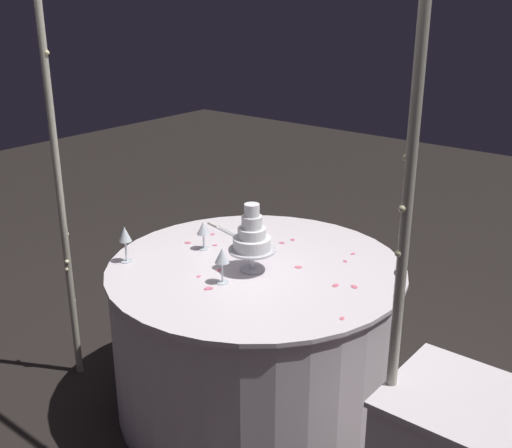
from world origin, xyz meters
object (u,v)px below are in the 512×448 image
at_px(decorative_arch, 190,138).
at_px(tiered_cake, 252,238).
at_px(wine_glass_2, 125,236).
at_px(cake_knife, 222,229).
at_px(main_table, 256,335).
at_px(wine_glass_1, 222,257).
at_px(wine_glass_0, 203,229).

relative_size(decorative_arch, tiered_cake, 6.92).
distance_m(wine_glass_2, cake_knife, 0.63).
xyz_separation_m(main_table, wine_glass_2, (0.52, 0.36, 0.52)).
relative_size(wine_glass_2, cake_knife, 0.62).
distance_m(decorative_arch, wine_glass_2, 0.76).
bearing_deg(wine_glass_1, tiered_cake, -96.02).
distance_m(wine_glass_1, cake_knife, 0.68).
relative_size(decorative_arch, wine_glass_2, 12.59).
distance_m(tiered_cake, wine_glass_0, 0.36).
relative_size(main_table, cake_knife, 4.88).
height_order(wine_glass_0, wine_glass_1, wine_glass_1).
xyz_separation_m(decorative_arch, wine_glass_0, (0.34, -0.41, -0.59)).
xyz_separation_m(wine_glass_0, wine_glass_1, (-0.33, 0.23, 0.02)).
height_order(decorative_arch, tiered_cake, decorative_arch).
relative_size(decorative_arch, wine_glass_1, 13.55).
distance_m(tiered_cake, wine_glass_1, 0.19).
xyz_separation_m(decorative_arch, cake_knife, (0.44, -0.67, -0.69)).
relative_size(main_table, tiered_cake, 4.36).
height_order(wine_glass_1, cake_knife, wine_glass_1).
bearing_deg(wine_glass_1, main_table, -90.17).
relative_size(main_table, wine_glass_2, 7.93).
relative_size(wine_glass_0, wine_glass_2, 0.80).
relative_size(main_table, wine_glass_1, 8.53).
distance_m(tiered_cake, wine_glass_2, 0.62).
distance_m(decorative_arch, wine_glass_1, 0.59).
bearing_deg(wine_glass_1, cake_knife, -48.15).
height_order(wine_glass_2, cake_knife, wine_glass_2).
height_order(decorative_arch, cake_knife, decorative_arch).
height_order(main_table, wine_glass_1, wine_glass_1).
relative_size(tiered_cake, cake_knife, 1.12).
height_order(main_table, cake_knife, cake_knife).
relative_size(wine_glass_0, wine_glass_1, 0.87).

